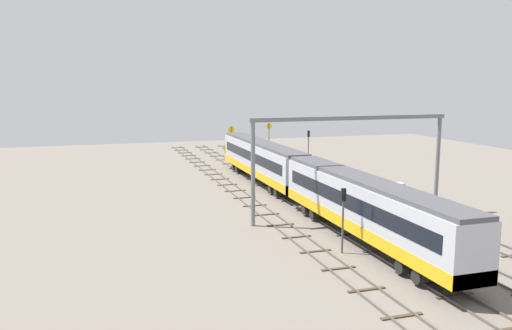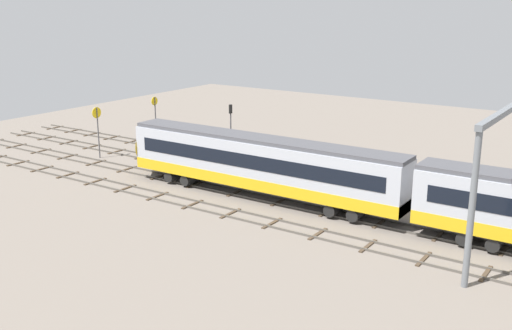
{
  "view_description": "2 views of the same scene",
  "coord_description": "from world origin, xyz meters",
  "px_view_note": "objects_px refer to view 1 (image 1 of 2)",
  "views": [
    {
      "loc": [
        -54.56,
        21.26,
        12.01
      ],
      "look_at": [
        5.88,
        2.24,
        1.84
      ],
      "focal_mm": 36.52,
      "sensor_mm": 36.0,
      "label": 1
    },
    {
      "loc": [
        -21.47,
        40.21,
        15.12
      ],
      "look_at": [
        5.84,
        -0.11,
        1.91
      ],
      "focal_mm": 42.47,
      "sensor_mm": 36.0,
      "label": 2
    }
  ],
  "objects_px": {
    "overhead_gantry": "(351,142)",
    "speed_sign_near_foreground": "(269,136)",
    "speed_sign_mid_trackside": "(231,137)",
    "signal_light_trackside_departure": "(343,211)",
    "train": "(299,178)",
    "relay_cabinet": "(400,189)",
    "signal_light_trackside_approach": "(308,143)"
  },
  "relations": [
    {
      "from": "overhead_gantry",
      "to": "speed_sign_near_foreground",
      "type": "distance_m",
      "value": 35.93
    },
    {
      "from": "speed_sign_near_foreground",
      "to": "speed_sign_mid_trackside",
      "type": "relative_size",
      "value": 1.11
    },
    {
      "from": "speed_sign_mid_trackside",
      "to": "signal_light_trackside_departure",
      "type": "relative_size",
      "value": 1.09
    },
    {
      "from": "train",
      "to": "relay_cabinet",
      "type": "xyz_separation_m",
      "value": [
        0.28,
        -11.68,
        -1.94
      ]
    },
    {
      "from": "overhead_gantry",
      "to": "speed_sign_mid_trackside",
      "type": "relative_size",
      "value": 3.64
    },
    {
      "from": "speed_sign_near_foreground",
      "to": "signal_light_trackside_approach",
      "type": "xyz_separation_m",
      "value": [
        -6.89,
        -3.7,
        -0.35
      ]
    },
    {
      "from": "speed_sign_mid_trackside",
      "to": "relay_cabinet",
      "type": "bearing_deg",
      "value": -162.52
    },
    {
      "from": "overhead_gantry",
      "to": "speed_sign_mid_trackside",
      "type": "xyz_separation_m",
      "value": [
        38.23,
        0.79,
        -3.33
      ]
    },
    {
      "from": "speed_sign_mid_trackside",
      "to": "overhead_gantry",
      "type": "bearing_deg",
      "value": -178.81
    },
    {
      "from": "signal_light_trackside_departure",
      "to": "signal_light_trackside_approach",
      "type": "bearing_deg",
      "value": -19.67
    },
    {
      "from": "train",
      "to": "speed_sign_mid_trackside",
      "type": "height_order",
      "value": "speed_sign_mid_trackside"
    },
    {
      "from": "train",
      "to": "signal_light_trackside_approach",
      "type": "relative_size",
      "value": 10.04
    },
    {
      "from": "speed_sign_near_foreground",
      "to": "signal_light_trackside_approach",
      "type": "relative_size",
      "value": 1.13
    },
    {
      "from": "train",
      "to": "signal_light_trackside_departure",
      "type": "xyz_separation_m",
      "value": [
        -14.7,
        2.66,
        0.4
      ]
    },
    {
      "from": "overhead_gantry",
      "to": "relay_cabinet",
      "type": "relative_size",
      "value": 12.96
    },
    {
      "from": "train",
      "to": "speed_sign_near_foreground",
      "type": "height_order",
      "value": "speed_sign_near_foreground"
    },
    {
      "from": "overhead_gantry",
      "to": "relay_cabinet",
      "type": "height_order",
      "value": "overhead_gantry"
    },
    {
      "from": "signal_light_trackside_approach",
      "to": "speed_sign_near_foreground",
      "type": "bearing_deg",
      "value": 28.25
    },
    {
      "from": "speed_sign_mid_trackside",
      "to": "relay_cabinet",
      "type": "xyz_separation_m",
      "value": [
        -31.9,
        -10.04,
        -2.73
      ]
    },
    {
      "from": "signal_light_trackside_approach",
      "to": "overhead_gantry",
      "type": "bearing_deg",
      "value": 163.94
    },
    {
      "from": "train",
      "to": "overhead_gantry",
      "type": "xyz_separation_m",
      "value": [
        -6.06,
        -2.43,
        4.13
      ]
    },
    {
      "from": "speed_sign_mid_trackside",
      "to": "signal_light_trackside_departure",
      "type": "height_order",
      "value": "speed_sign_mid_trackside"
    },
    {
      "from": "train",
      "to": "signal_light_trackside_departure",
      "type": "relative_size",
      "value": 10.76
    },
    {
      "from": "signal_light_trackside_approach",
      "to": "relay_cabinet",
      "type": "relative_size",
      "value": 3.49
    },
    {
      "from": "speed_sign_mid_trackside",
      "to": "signal_light_trackside_approach",
      "type": "relative_size",
      "value": 1.02
    },
    {
      "from": "train",
      "to": "overhead_gantry",
      "type": "distance_m",
      "value": 7.72
    },
    {
      "from": "speed_sign_near_foreground",
      "to": "relay_cabinet",
      "type": "height_order",
      "value": "speed_sign_near_foreground"
    },
    {
      "from": "train",
      "to": "relay_cabinet",
      "type": "bearing_deg",
      "value": -88.64
    },
    {
      "from": "signal_light_trackside_approach",
      "to": "train",
      "type": "bearing_deg",
      "value": 154.7
    },
    {
      "from": "overhead_gantry",
      "to": "relay_cabinet",
      "type": "bearing_deg",
      "value": -55.6
    },
    {
      "from": "speed_sign_mid_trackside",
      "to": "relay_cabinet",
      "type": "height_order",
      "value": "speed_sign_mid_trackside"
    },
    {
      "from": "speed_sign_mid_trackside",
      "to": "signal_light_trackside_departure",
      "type": "distance_m",
      "value": 47.08
    }
  ]
}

